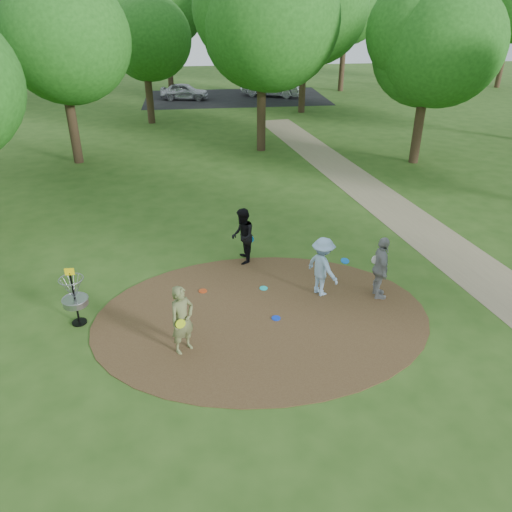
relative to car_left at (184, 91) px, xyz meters
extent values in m
plane|color=#2D5119|center=(1.96, -29.61, -0.61)|extent=(100.00, 100.00, 0.00)
cylinder|color=#47301C|center=(1.96, -29.61, -0.60)|extent=(8.40, 8.40, 0.02)
cube|color=#8C7A5B|center=(8.46, -27.61, -0.61)|extent=(7.55, 39.89, 0.01)
cube|color=black|center=(3.96, 0.39, -0.61)|extent=(14.00, 8.00, 0.01)
imported|color=#656C3E|center=(0.03, -30.70, 0.22)|extent=(0.72, 0.69, 1.66)
cylinder|color=#BBD818|center=(0.00, -30.91, 0.26)|extent=(0.22, 0.10, 0.22)
imported|color=#9BC0E8|center=(3.68, -28.72, 0.21)|extent=(1.05, 1.23, 1.65)
cylinder|color=blue|center=(4.28, -28.72, 0.35)|extent=(0.26, 0.26, 0.08)
imported|color=black|center=(1.78, -26.65, 0.24)|extent=(0.70, 0.87, 1.70)
cylinder|color=#0C84D7|center=(2.00, -26.68, 0.14)|extent=(0.23, 0.11, 0.22)
imported|color=#959497|center=(5.15, -29.07, 0.26)|extent=(0.55, 1.07, 1.74)
cylinder|color=white|center=(4.98, -29.03, 0.50)|extent=(0.23, 0.12, 0.22)
cylinder|color=#1AD2D5|center=(2.18, -28.31, -0.58)|extent=(0.22, 0.22, 0.02)
cylinder|color=#0D35DF|center=(2.29, -29.76, -0.58)|extent=(0.22, 0.22, 0.02)
cylinder|color=#C33C13|center=(0.52, -28.24, -0.58)|extent=(0.22, 0.22, 0.02)
imported|color=#A6A7AD|center=(0.00, 0.00, 0.00)|extent=(3.81, 2.07, 1.23)
imported|color=#B4B6BD|center=(6.89, 0.54, 0.17)|extent=(5.04, 3.55, 1.58)
cylinder|color=black|center=(-2.54, -29.31, 0.06)|extent=(0.05, 0.05, 1.35)
cylinder|color=black|center=(-2.54, -29.31, -0.59)|extent=(0.36, 0.36, 0.04)
cylinder|color=gray|center=(-2.54, -29.31, 0.01)|extent=(0.60, 0.60, 0.16)
torus|color=gray|center=(-2.54, -29.31, 0.09)|extent=(0.63, 0.63, 0.03)
torus|color=gray|center=(-2.54, -29.31, 0.64)|extent=(0.58, 0.58, 0.02)
cube|color=yellow|center=(-2.54, -29.31, 0.84)|extent=(0.22, 0.02, 0.18)
cylinder|color=#332316|center=(-5.04, -15.61, 1.29)|extent=(0.44, 0.44, 3.80)
sphere|color=#1E5316|center=(-5.04, -15.61, 4.69)|extent=(5.47, 5.47, 5.47)
cylinder|color=#332316|center=(3.96, -14.61, 1.48)|extent=(0.44, 0.44, 4.18)
sphere|color=#1E5316|center=(3.96, -14.61, 5.31)|extent=(6.35, 6.35, 6.35)
cylinder|color=#332316|center=(10.96, -17.61, 1.19)|extent=(0.44, 0.44, 3.61)
sphere|color=#1E5316|center=(10.96, -17.61, 4.44)|extent=(5.24, 5.24, 5.24)
cylinder|color=#332316|center=(-2.04, -7.61, 1.10)|extent=(0.44, 0.44, 3.42)
sphere|color=#1E5316|center=(-2.04, -7.61, 4.11)|extent=(4.76, 4.76, 4.76)
cylinder|color=#332316|center=(7.96, -5.61, 1.57)|extent=(0.44, 0.44, 4.37)
sphere|color=#1E5316|center=(7.96, -5.61, 5.67)|extent=(6.97, 6.97, 6.97)
camera|label=1|loc=(0.52, -39.89, 6.56)|focal=35.00mm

